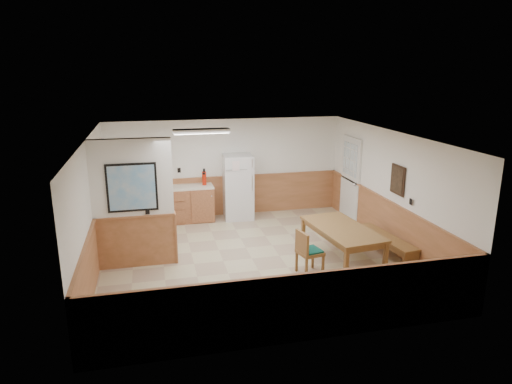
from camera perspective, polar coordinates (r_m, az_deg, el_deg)
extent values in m
plane|color=#C5B68D|center=(9.36, -0.53, -8.30)|extent=(6.00, 6.00, 0.00)
cube|color=silver|center=(8.67, -0.57, 7.02)|extent=(6.00, 6.00, 0.02)
cube|color=white|center=(11.79, -3.76, 3.04)|extent=(6.00, 0.02, 2.50)
cube|color=white|center=(10.00, 16.46, 0.20)|extent=(0.02, 6.00, 2.50)
cube|color=white|center=(8.80, -19.98, -2.13)|extent=(0.02, 6.00, 2.50)
cube|color=#BA744A|center=(11.95, -3.69, -0.50)|extent=(6.00, 0.04, 1.00)
cube|color=#BA744A|center=(10.21, 16.05, -3.87)|extent=(0.04, 6.00, 1.00)
cube|color=#BA744A|center=(9.04, -19.42, -6.66)|extent=(0.04, 6.00, 1.00)
cube|color=white|center=(8.81, -15.29, 1.64)|extent=(1.50, 0.15, 1.50)
cube|color=#BA744A|center=(9.17, -14.75, -5.97)|extent=(1.50, 0.17, 1.00)
cube|color=black|center=(8.75, -15.24, 0.54)|extent=(0.92, 0.03, 0.92)
cube|color=silver|center=(8.73, -15.24, 0.52)|extent=(0.84, 0.01, 0.84)
cube|color=#AC643D|center=(11.56, -8.81, -1.56)|extent=(1.40, 0.60, 0.86)
cube|color=#AC643D|center=(11.56, -16.09, -2.00)|extent=(0.06, 0.60, 0.86)
cube|color=#AC643D|center=(11.54, -12.43, -1.78)|extent=(0.06, 0.60, 0.86)
cube|color=beige|center=(11.42, -10.90, 0.48)|extent=(2.20, 0.60, 0.04)
cube|color=beige|center=(11.69, -10.99, 1.17)|extent=(2.20, 0.02, 0.10)
cube|color=white|center=(11.68, 11.71, 1.50)|extent=(0.05, 1.02, 2.15)
cube|color=white|center=(11.67, 11.67, 1.49)|extent=(0.04, 0.90, 2.05)
cube|color=silver|center=(11.55, 11.70, 4.02)|extent=(0.02, 0.76, 0.80)
cube|color=white|center=(11.56, -14.11, 3.88)|extent=(0.80, 0.03, 1.00)
cube|color=silver|center=(11.55, -14.11, 3.86)|extent=(0.70, 0.01, 0.90)
cube|color=black|center=(9.67, 17.30, 1.46)|extent=(0.03, 0.50, 0.60)
cube|color=black|center=(9.66, 17.20, 1.45)|extent=(0.01, 0.42, 0.52)
cube|color=white|center=(9.81, -6.86, 7.60)|extent=(1.20, 0.30, 0.08)
cube|color=white|center=(9.82, -6.85, 7.34)|extent=(1.15, 0.25, 0.01)
cube|color=silver|center=(11.58, -2.26, 0.65)|extent=(0.76, 0.74, 1.64)
cube|color=silver|center=(11.14, -0.48, 3.63)|extent=(0.03, 0.02, 0.21)
cube|color=silver|center=(11.25, -0.47, 1.09)|extent=(0.03, 0.02, 0.39)
cube|color=olive|center=(9.03, 10.71, -4.53)|extent=(1.14, 1.96, 0.05)
cube|color=olive|center=(9.06, 10.69, -4.98)|extent=(1.03, 1.85, 0.10)
cube|color=olive|center=(8.28, 11.19, -9.23)|extent=(0.08, 0.08, 0.70)
cube|color=olive|center=(9.70, 5.91, -5.29)|extent=(0.08, 0.08, 0.70)
cube|color=olive|center=(8.70, 15.85, -8.29)|extent=(0.08, 0.08, 0.70)
cube|color=olive|center=(10.06, 10.11, -4.68)|extent=(0.08, 0.08, 0.70)
cube|color=olive|center=(9.64, 15.96, -5.47)|extent=(0.58, 1.69, 0.05)
cube|color=olive|center=(9.11, 18.23, -8.44)|extent=(0.35, 0.10, 0.40)
cube|color=olive|center=(10.36, 13.80, -5.18)|extent=(0.35, 0.10, 0.40)
cube|color=olive|center=(8.63, 6.77, -7.50)|extent=(0.50, 0.50, 0.06)
cube|color=#0E473C|center=(8.61, 6.77, -7.23)|extent=(0.45, 0.45, 0.03)
cube|color=olive|center=(8.45, 5.77, -6.28)|extent=(0.13, 0.42, 0.40)
cube|color=#0E473C|center=(8.37, 4.71, -6.48)|extent=(0.09, 0.36, 0.34)
cube|color=olive|center=(8.49, 6.32, -9.54)|extent=(0.05, 0.05, 0.39)
cube|color=olive|center=(8.77, 5.09, -8.66)|extent=(0.05, 0.05, 0.39)
cube|color=olive|center=(8.67, 8.37, -9.07)|extent=(0.05, 0.05, 0.39)
cube|color=olive|center=(8.94, 7.10, -8.23)|extent=(0.05, 0.05, 0.39)
cylinder|color=red|center=(11.48, -6.49, 1.72)|extent=(0.12, 0.12, 0.34)
cylinder|color=black|center=(11.44, -6.52, 2.73)|extent=(0.06, 0.06, 0.08)
cylinder|color=green|center=(11.37, -14.17, 0.83)|extent=(0.08, 0.08, 0.20)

